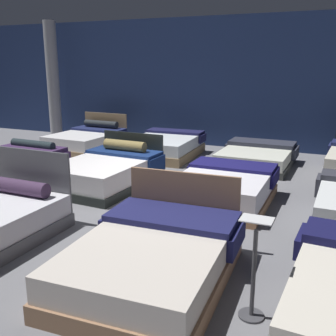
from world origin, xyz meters
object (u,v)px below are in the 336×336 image
object	(u,v)px
bed_9	(165,146)
bed_2	(153,258)
bed_8	(87,140)
bed_4	(12,163)
support_pillar	(53,81)
bed_10	(257,157)
bed_6	(225,188)
price_sign	(253,281)
bed_5	(107,171)

from	to	relation	value
bed_9	bed_2	bearing A→B (deg)	-69.23
bed_8	bed_9	xyz separation A→B (m)	(2.36, -0.02, 0.01)
bed_4	support_pillar	distance (m)	4.47
bed_10	bed_4	bearing A→B (deg)	-148.78
bed_9	support_pillar	xyz separation A→B (m)	(-4.18, 0.98, 1.50)
bed_6	support_pillar	bearing A→B (deg)	149.70
bed_2	support_pillar	world-z (taller)	support_pillar
bed_8	bed_9	bearing A→B (deg)	2.41
bed_8	bed_10	xyz separation A→B (m)	(4.67, -0.07, -0.03)
bed_9	support_pillar	size ratio (longest dim) A/B	0.60
bed_8	bed_9	size ratio (longest dim) A/B	0.97
price_sign	bed_2	bearing A→B (deg)	168.35
bed_4	bed_6	xyz separation A→B (m)	(4.67, 0.00, 0.05)
bed_5	price_sign	world-z (taller)	price_sign
bed_9	price_sign	world-z (taller)	price_sign
bed_5	bed_9	bearing A→B (deg)	92.98
bed_5	price_sign	size ratio (longest dim) A/B	2.27
bed_10	bed_2	bearing A→B (deg)	-88.96
bed_2	bed_8	bearing A→B (deg)	127.44
bed_6	support_pillar	xyz separation A→B (m)	(-6.52, 3.76, 1.50)
bed_4	bed_5	xyz separation A→B (m)	(2.33, 0.05, 0.07)
bed_9	bed_10	size ratio (longest dim) A/B	1.07
bed_8	price_sign	distance (m)	8.19
bed_2	bed_10	size ratio (longest dim) A/B	1.13
bed_6	bed_10	size ratio (longest dim) A/B	0.98
bed_4	bed_5	distance (m)	2.34
bed_9	support_pillar	bearing A→B (deg)	164.51
bed_5	bed_6	world-z (taller)	bed_5
bed_6	price_sign	distance (m)	3.18
bed_4	price_sign	xyz separation A→B (m)	(5.79, -2.97, 0.16)
bed_5	bed_10	bearing A→B (deg)	52.25
bed_4	bed_8	xyz separation A→B (m)	(-0.03, 2.80, 0.03)
bed_9	bed_8	bearing A→B (deg)	177.17
price_sign	support_pillar	distance (m)	10.27
bed_8	support_pillar	size ratio (longest dim) A/B	0.58
bed_10	support_pillar	xyz separation A→B (m)	(-6.49, 1.02, 1.54)
bed_6	bed_8	world-z (taller)	bed_8
bed_4	price_sign	size ratio (longest dim) A/B	2.23
bed_2	bed_8	world-z (taller)	bed_2
bed_5	bed_10	world-z (taller)	bed_5
bed_2	bed_4	bearing A→B (deg)	146.75
support_pillar	bed_9	bearing A→B (deg)	-13.24
bed_2	bed_4	size ratio (longest dim) A/B	1.03
bed_4	bed_10	world-z (taller)	bed_4
price_sign	bed_6	bearing A→B (deg)	110.61
bed_2	price_sign	xyz separation A→B (m)	(1.11, -0.23, 0.11)
bed_2	bed_8	xyz separation A→B (m)	(-4.70, 5.54, -0.02)
support_pillar	bed_2	bearing A→B (deg)	-44.91
bed_10	support_pillar	world-z (taller)	support_pillar
bed_2	bed_4	world-z (taller)	bed_2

